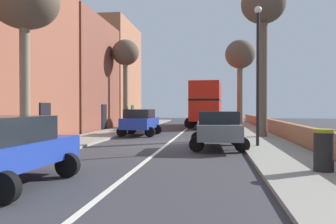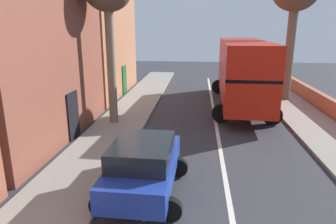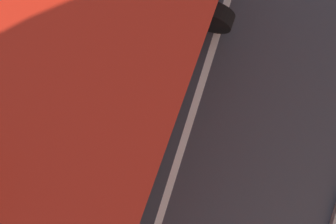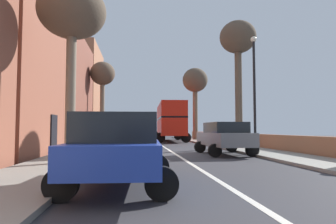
# 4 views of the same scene
# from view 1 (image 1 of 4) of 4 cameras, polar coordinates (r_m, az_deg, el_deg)

# --- Properties ---
(ground_plane) EXTENTS (84.00, 84.00, 0.00)m
(ground_plane) POSITION_cam_1_polar(r_m,az_deg,el_deg) (17.00, -0.19, -5.49)
(ground_plane) COLOR #333338
(road_centre_line) EXTENTS (0.16, 54.00, 0.01)m
(road_centre_line) POSITION_cam_1_polar(r_m,az_deg,el_deg) (17.00, -0.19, -5.48)
(road_centre_line) COLOR silver
(road_centre_line) RESTS_ON ground
(sidewalk_left) EXTENTS (2.60, 60.00, 0.12)m
(sidewalk_left) POSITION_cam_1_polar(r_m,az_deg,el_deg) (18.32, -15.60, -4.87)
(sidewalk_left) COLOR gray
(sidewalk_left) RESTS_ON ground
(sidewalk_right) EXTENTS (2.60, 60.00, 0.12)m
(sidewalk_right) POSITION_cam_1_polar(r_m,az_deg,el_deg) (17.03, 16.44, -5.31)
(sidewalk_right) COLOR gray
(sidewalk_right) RESTS_ON ground
(terraced_houses_left) EXTENTS (4.07, 47.62, 10.95)m
(terraced_houses_left) POSITION_cam_1_polar(r_m,az_deg,el_deg) (20.85, -23.95, 8.90)
(terraced_houses_left) COLOR beige
(terraced_houses_left) RESTS_ON ground
(boundary_wall_right) EXTENTS (0.36, 54.00, 1.00)m
(boundary_wall_right) POSITION_cam_1_polar(r_m,az_deg,el_deg) (17.29, 21.55, -3.78)
(boundary_wall_right) COLOR #9E6647
(boundary_wall_right) RESTS_ON ground
(double_decker_bus) EXTENTS (3.85, 11.09, 4.06)m
(double_decker_bus) POSITION_cam_1_polar(r_m,az_deg,el_deg) (33.02, 6.66, 1.65)
(double_decker_bus) COLOR red
(double_decker_bus) RESTS_ON ground
(parked_car_grey_right_0) EXTENTS (2.62, 4.54, 1.68)m
(parked_car_grey_right_0) POSITION_cam_1_polar(r_m,az_deg,el_deg) (15.50, 8.37, -2.55)
(parked_car_grey_right_0) COLOR slate
(parked_car_grey_right_0) RESTS_ON ground
(parked_car_blue_left_1) EXTENTS (2.60, 4.25, 1.66)m
(parked_car_blue_left_1) POSITION_cam_1_polar(r_m,az_deg,el_deg) (8.74, -26.04, -5.36)
(parked_car_blue_left_1) COLOR #1E389E
(parked_car_blue_left_1) RESTS_ON ground
(parked_car_blue_left_3) EXTENTS (2.52, 4.01, 1.73)m
(parked_car_blue_left_3) POSITION_cam_1_polar(r_m,az_deg,el_deg) (22.41, -4.72, -1.48)
(parked_car_blue_left_3) COLOR #1E389E
(parked_car_blue_left_3) RESTS_ON ground
(street_tree_left_0) EXTENTS (2.33, 2.33, 7.60)m
(street_tree_left_0) POSITION_cam_1_polar(r_m,az_deg,el_deg) (29.88, -7.16, 9.38)
(street_tree_left_0) COLOR #7A6B56
(street_tree_left_0) RESTS_ON sidewalk_left
(street_tree_right_1) EXTENTS (2.62, 2.62, 9.09)m
(street_tree_right_1) POSITION_cam_1_polar(r_m,az_deg,el_deg) (21.74, 15.76, 16.05)
(street_tree_right_1) COLOR brown
(street_tree_right_1) RESTS_ON sidewalk_right
(street_tree_left_2) EXTENTS (2.52, 2.52, 6.64)m
(street_tree_left_2) POSITION_cam_1_polar(r_m,az_deg,el_deg) (13.93, -23.05, 16.26)
(street_tree_left_2) COLOR #7A6B56
(street_tree_left_2) RESTS_ON sidewalk_left
(street_tree_right_3) EXTENTS (2.99, 2.99, 8.52)m
(street_tree_right_3) POSITION_cam_1_polar(r_m,az_deg,el_deg) (35.19, 12.05, 9.03)
(street_tree_right_3) COLOR brown
(street_tree_right_3) RESTS_ON sidewalk_right
(lamppost_right) EXTENTS (0.32, 0.32, 6.31)m
(lamppost_right) POSITION_cam_1_polar(r_m,az_deg,el_deg) (15.97, 14.90, 7.76)
(lamppost_right) COLOR black
(lamppost_right) RESTS_ON sidewalk_right
(litter_bin_right) EXTENTS (0.55, 0.55, 1.15)m
(litter_bin_right) POSITION_cam_1_polar(r_m,az_deg,el_deg) (10.18, 24.75, -5.83)
(litter_bin_right) COLOR black
(litter_bin_right) RESTS_ON sidewalk_right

